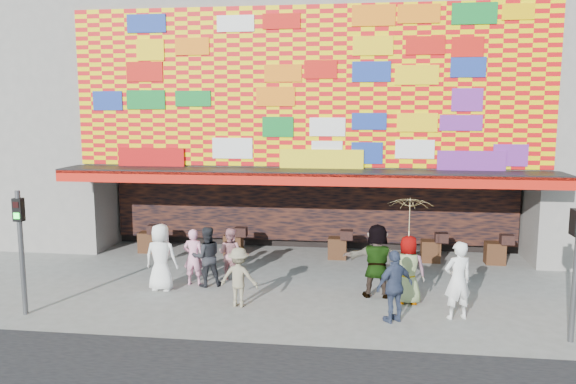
# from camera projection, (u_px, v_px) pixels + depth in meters

# --- Properties ---
(ground) EXTENTS (90.00, 90.00, 0.00)m
(ground) POSITION_uv_depth(u_px,v_px,m) (289.00, 304.00, 14.15)
(ground) COLOR slate
(ground) RESTS_ON ground
(shop_building) EXTENTS (15.20, 9.40, 10.00)m
(shop_building) POSITION_uv_depth(u_px,v_px,m) (317.00, 100.00, 21.41)
(shop_building) COLOR gray
(shop_building) RESTS_ON ground
(signal_left) EXTENTS (0.22, 0.20, 3.00)m
(signal_left) POSITION_uv_depth(u_px,v_px,m) (21.00, 238.00, 13.20)
(signal_left) COLOR #59595B
(signal_left) RESTS_ON ground
(ped_a) EXTENTS (0.92, 0.62, 1.83)m
(ped_a) POSITION_uv_depth(u_px,v_px,m) (161.00, 257.00, 15.15)
(ped_a) COLOR white
(ped_a) RESTS_ON ground
(ped_b) EXTENTS (0.59, 0.40, 1.59)m
(ped_b) POSITION_uv_depth(u_px,v_px,m) (194.00, 257.00, 15.65)
(ped_b) COLOR #EF9ABD
(ped_b) RESTS_ON ground
(ped_c) EXTENTS (1.00, 0.91, 1.68)m
(ped_c) POSITION_uv_depth(u_px,v_px,m) (207.00, 257.00, 15.52)
(ped_c) COLOR #222328
(ped_c) RESTS_ON ground
(ped_d) EXTENTS (1.02, 0.66, 1.49)m
(ped_d) POSITION_uv_depth(u_px,v_px,m) (239.00, 277.00, 13.92)
(ped_d) COLOR gray
(ped_d) RESTS_ON ground
(ped_e) EXTENTS (1.05, 0.91, 1.69)m
(ped_e) POSITION_uv_depth(u_px,v_px,m) (395.00, 286.00, 12.88)
(ped_e) COLOR #343F5B
(ped_e) RESTS_ON ground
(ped_f) EXTENTS (1.81, 0.58, 1.95)m
(ped_f) POSITION_uv_depth(u_px,v_px,m) (377.00, 260.00, 14.61)
(ped_f) COLOR gray
(ped_f) RESTS_ON ground
(ped_g) EXTENTS (0.86, 0.57, 1.75)m
(ped_g) POSITION_uv_depth(u_px,v_px,m) (408.00, 270.00, 14.11)
(ped_g) COLOR gray
(ped_g) RESTS_ON ground
(ped_h) EXTENTS (0.79, 0.65, 1.85)m
(ped_h) POSITION_uv_depth(u_px,v_px,m) (458.00, 280.00, 13.07)
(ped_h) COLOR white
(ped_h) RESTS_ON ground
(ped_i) EXTENTS (0.85, 0.74, 1.50)m
(ped_i) POSITION_uv_depth(u_px,v_px,m) (230.00, 254.00, 16.18)
(ped_i) COLOR #C37E84
(ped_i) RESTS_ON ground
(parasol) EXTENTS (1.32, 1.34, 1.97)m
(parasol) POSITION_uv_depth(u_px,v_px,m) (410.00, 218.00, 13.91)
(parasol) COLOR #F0E397
(parasol) RESTS_ON ground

